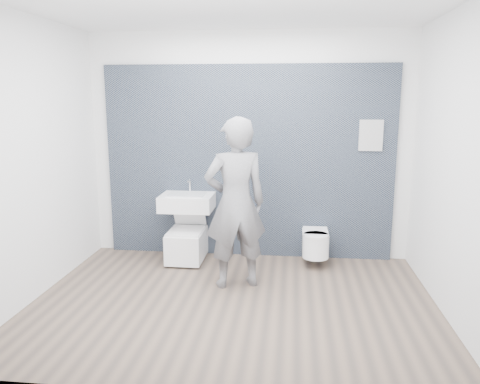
# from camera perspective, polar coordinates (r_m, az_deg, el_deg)

# --- Properties ---
(ground) EXTENTS (4.00, 4.00, 0.00)m
(ground) POSITION_cam_1_polar(r_m,az_deg,el_deg) (4.79, -0.83, -13.26)
(ground) COLOR brown
(ground) RESTS_ON ground
(room_shell) EXTENTS (4.00, 4.00, 4.00)m
(room_shell) POSITION_cam_1_polar(r_m,az_deg,el_deg) (4.36, -0.90, 7.99)
(room_shell) COLOR silver
(room_shell) RESTS_ON ground
(tile_wall) EXTENTS (3.60, 0.06, 2.40)m
(tile_wall) POSITION_cam_1_polar(r_m,az_deg,el_deg) (6.15, 0.92, -7.55)
(tile_wall) COLOR black
(tile_wall) RESTS_ON ground
(washbasin) EXTENTS (0.64, 0.48, 0.48)m
(washbasin) POSITION_cam_1_polar(r_m,az_deg,el_deg) (5.80, -6.47, -1.19)
(washbasin) COLOR white
(washbasin) RESTS_ON ground
(toilet_square) EXTENTS (0.42, 0.61, 0.78)m
(toilet_square) POSITION_cam_1_polar(r_m,az_deg,el_deg) (5.88, -6.50, -6.17)
(toilet_square) COLOR white
(toilet_square) RESTS_ON ground
(toilet_rounded) EXTENTS (0.31, 0.53, 0.29)m
(toilet_rounded) POSITION_cam_1_polar(r_m,az_deg,el_deg) (5.76, 9.17, -6.18)
(toilet_rounded) COLOR white
(toilet_rounded) RESTS_ON ground
(info_placard) EXTENTS (0.28, 0.03, 0.37)m
(info_placard) POSITION_cam_1_polar(r_m,az_deg,el_deg) (6.15, 14.88, -7.95)
(info_placard) COLOR white
(info_placard) RESTS_ON ground
(visitor) EXTENTS (0.77, 0.64, 1.82)m
(visitor) POSITION_cam_1_polar(r_m,az_deg,el_deg) (4.91, -0.55, -1.42)
(visitor) COLOR gray
(visitor) RESTS_ON ground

